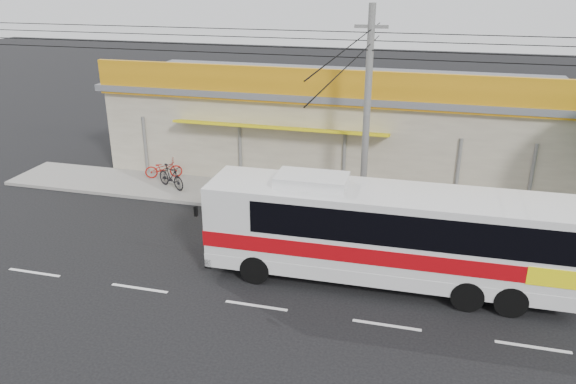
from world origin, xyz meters
name	(u,v)px	position (x,y,z in m)	size (l,w,h in m)	color
ground	(278,267)	(0.00, 0.00, 0.00)	(120.00, 120.00, 0.00)	black
sidewalk	(315,202)	(0.00, 6.00, 0.07)	(30.00, 3.20, 0.15)	gray
lane_markings	(256,306)	(0.00, -2.50, 0.00)	(50.00, 0.12, 0.01)	silver
storefront_building	(338,123)	(-0.01, 11.54, 2.30)	(22.60, 9.20, 5.70)	gray
coach_bus	(390,230)	(3.73, -0.01, 1.90)	(11.56, 2.61, 3.55)	silver
motorbike_red	(164,168)	(-7.81, 6.99, 0.62)	(0.63, 1.80, 0.94)	#9B110B
motorbike_dark	(171,177)	(-6.83, 5.78, 0.71)	(0.53, 1.86, 1.12)	black
utility_pole	(370,44)	(2.17, 5.40, 7.05)	(34.00, 14.00, 8.55)	#5E5E5B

